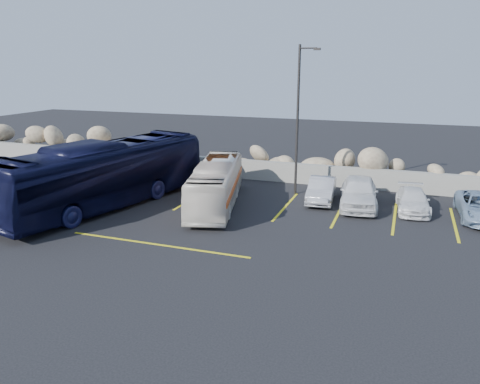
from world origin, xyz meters
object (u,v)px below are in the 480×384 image
(vintage_bus, at_px, (216,184))
(tour_coach, at_px, (106,174))
(car_a, at_px, (359,192))
(car_b, at_px, (321,190))
(lamppost, at_px, (299,117))
(car_c, at_px, (413,200))

(vintage_bus, relative_size, tour_coach, 0.68)
(car_a, relative_size, car_b, 1.20)
(lamppost, relative_size, car_a, 1.78)
(tour_coach, xyz_separation_m, car_c, (14.67, 4.40, -1.14))
(tour_coach, xyz_separation_m, car_b, (10.12, 4.58, -1.05))
(tour_coach, height_order, car_b, tour_coach)
(lamppost, height_order, tour_coach, lamppost)
(vintage_bus, relative_size, car_c, 2.23)
(lamppost, distance_m, car_b, 4.09)
(vintage_bus, xyz_separation_m, car_c, (9.47, 2.45, -0.60))
(vintage_bus, bearing_deg, car_a, 3.43)
(vintage_bus, height_order, tour_coach, tour_coach)
(tour_coach, relative_size, car_b, 3.20)
(car_a, height_order, car_c, car_a)
(lamppost, xyz_separation_m, car_c, (6.11, -1.07, -3.77))
(lamppost, xyz_separation_m, car_a, (3.52, -1.27, -3.53))
(tour_coach, bearing_deg, car_b, 37.86)
(car_c, bearing_deg, car_b, 172.65)
(car_a, relative_size, car_c, 1.24)
(lamppost, distance_m, car_c, 7.26)
(car_a, bearing_deg, tour_coach, -166.76)
(tour_coach, bearing_deg, car_a, 32.65)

